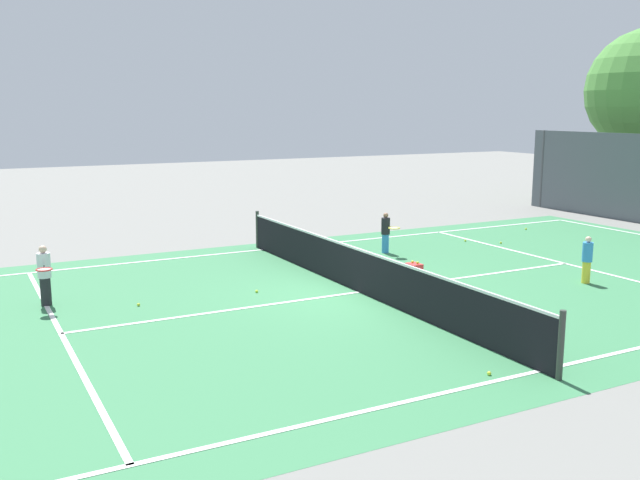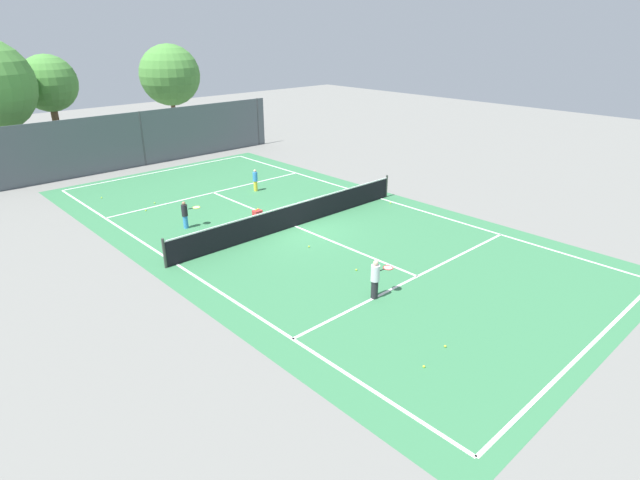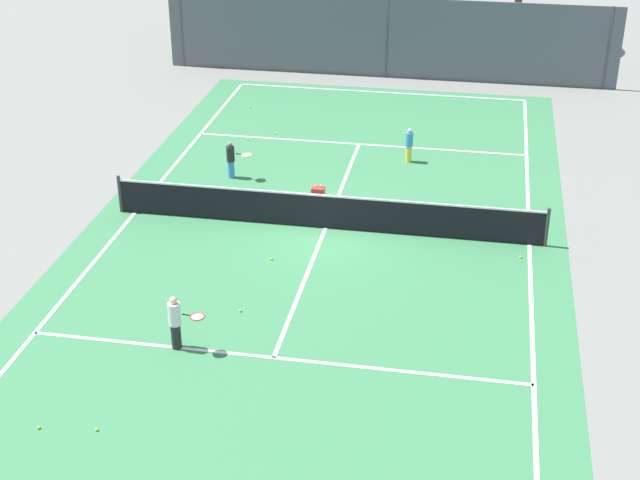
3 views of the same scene
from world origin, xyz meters
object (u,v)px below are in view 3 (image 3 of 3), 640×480
object	(u,v)px
player_0	(232,159)
tennis_ball_5	(495,236)
tennis_ball_2	(250,107)
player_1	(409,145)
player_2	(176,322)
tennis_ball_3	(248,139)
tennis_ball_6	(271,259)
tennis_ball_7	(521,257)
ball_crate	(318,193)
tennis_ball_1	(39,427)
tennis_ball_8	(240,311)
tennis_ball_4	(275,133)
tennis_ball_0	(97,430)

from	to	relation	value
player_0	tennis_ball_5	xyz separation A→B (m)	(8.04, -2.66, -0.58)
tennis_ball_2	tennis_ball_5	bearing A→B (deg)	-44.87
player_1	tennis_ball_5	bearing A→B (deg)	-60.06
player_2	tennis_ball_3	world-z (taller)	player_2
player_0	tennis_ball_3	distance (m)	3.23
tennis_ball_5	tennis_ball_6	bearing A→B (deg)	-157.47
tennis_ball_6	tennis_ball_5	bearing A→B (deg)	22.53
player_0	tennis_ball_7	xyz separation A→B (m)	(8.70, -3.75, -0.58)
player_2	tennis_ball_7	distance (m)	9.29
tennis_ball_6	ball_crate	bearing A→B (deg)	82.92
tennis_ball_1	tennis_ball_6	xyz separation A→B (m)	(2.87, 7.50, 0.00)
tennis_ball_7	tennis_ball_8	xyz separation A→B (m)	(-6.45, -3.87, 0.00)
tennis_ball_2	tennis_ball_6	size ratio (longest dim) A/B	1.00
tennis_ball_6	tennis_ball_8	xyz separation A→B (m)	(-0.14, -2.62, 0.00)
player_2	tennis_ball_3	size ratio (longest dim) A/B	19.45
tennis_ball_5	ball_crate	bearing A→B (deg)	162.68
player_0	tennis_ball_5	distance (m)	8.48
tennis_ball_5	player_2	bearing A→B (deg)	-135.39
tennis_ball_8	tennis_ball_2	bearing A→B (deg)	103.30
tennis_ball_1	tennis_ball_4	xyz separation A→B (m)	(0.95, 16.40, 0.00)
tennis_ball_3	tennis_ball_5	xyz separation A→B (m)	(8.36, -5.82, 0.00)
player_0	tennis_ball_7	bearing A→B (deg)	-23.34
tennis_ball_6	tennis_ball_2	bearing A→B (deg)	106.87
tennis_ball_5	tennis_ball_8	size ratio (longest dim) A/B	1.00
tennis_ball_0	tennis_ball_1	world-z (taller)	same
ball_crate	tennis_ball_2	bearing A→B (deg)	117.91
tennis_ball_4	tennis_ball_5	distance (m)	10.01
tennis_ball_1	player_2	bearing A→B (deg)	60.94
tennis_ball_5	tennis_ball_1	bearing A→B (deg)	-130.88
ball_crate	tennis_ball_1	distance (m)	11.93
player_1	tennis_ball_1	world-z (taller)	player_1
player_0	tennis_ball_4	xyz separation A→B (m)	(0.47, 3.89, -0.58)
tennis_ball_3	tennis_ball_5	bearing A→B (deg)	-34.86
tennis_ball_2	tennis_ball_0	bearing A→B (deg)	-84.78
player_2	tennis_ball_4	size ratio (longest dim) A/B	19.45
tennis_ball_2	tennis_ball_4	bearing A→B (deg)	-58.41
tennis_ball_4	tennis_ball_6	size ratio (longest dim) A/B	1.00
player_0	tennis_ball_2	xyz separation A→B (m)	(-1.08, 6.41, -0.58)
tennis_ball_7	tennis_ball_2	bearing A→B (deg)	133.89
tennis_ball_0	tennis_ball_1	bearing A→B (deg)	-172.74
player_0	player_2	xyz separation A→B (m)	(1.28, -9.32, 0.06)
tennis_ball_4	tennis_ball_5	size ratio (longest dim) A/B	1.00
tennis_ball_1	tennis_ball_2	world-z (taller)	same
player_0	tennis_ball_2	world-z (taller)	player_0
tennis_ball_7	player_0	bearing A→B (deg)	156.66
tennis_ball_5	tennis_ball_6	world-z (taller)	same
tennis_ball_0	tennis_ball_1	xyz separation A→B (m)	(-1.12, -0.14, 0.00)
tennis_ball_0	tennis_ball_8	xyz separation A→B (m)	(1.60, 4.73, 0.00)
ball_crate	tennis_ball_3	world-z (taller)	ball_crate
tennis_ball_2	tennis_ball_3	world-z (taller)	same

